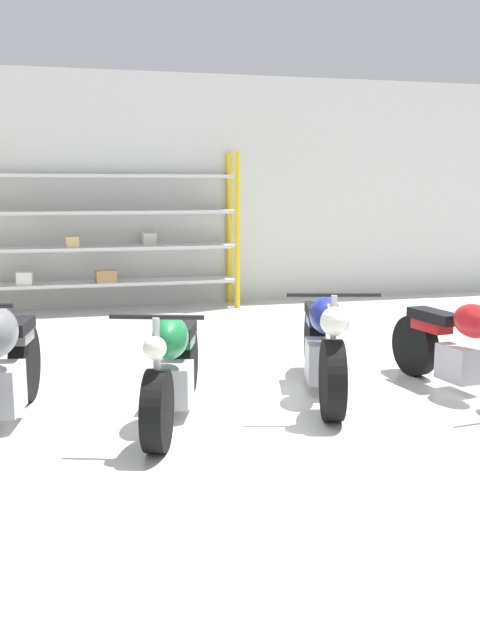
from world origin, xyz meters
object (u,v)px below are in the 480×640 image
Objects in this scene: motorcycle_green at (173,367)px; motorcycle_red at (462,348)px; shelving_rack at (109,233)px; motorcycle_grey at (1,367)px; motorcycle_blue at (323,347)px.

motorcycle_green is 0.99× the size of motorcycle_red.
shelving_rack is 1.91× the size of motorcycle_red.
motorcycle_grey is at bearing -74.83° from motorcycle_green.
shelving_rack is 5.40m from motorcycle_blue.
motorcycle_grey reaches higher than motorcycle_red.
motorcycle_blue is at bearing -73.83° from shelving_rack.
motorcycle_green is at bearing 97.63° from motorcycle_grey.
motorcycle_blue is (1.41, 0.33, 0.02)m from motorcycle_green.
shelving_rack is 1.80× the size of motorcycle_grey.
motorcycle_blue is (2.72, 0.26, -0.05)m from motorcycle_grey.
shelving_rack is 5.52m from motorcycle_green.
motorcycle_blue is 1.02× the size of motorcycle_red.
motorcycle_green is 2.65m from motorcycle_red.
motorcycle_red is (2.65, 0.07, -0.01)m from motorcycle_green.
shelving_rack is 1.92× the size of motorcycle_green.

